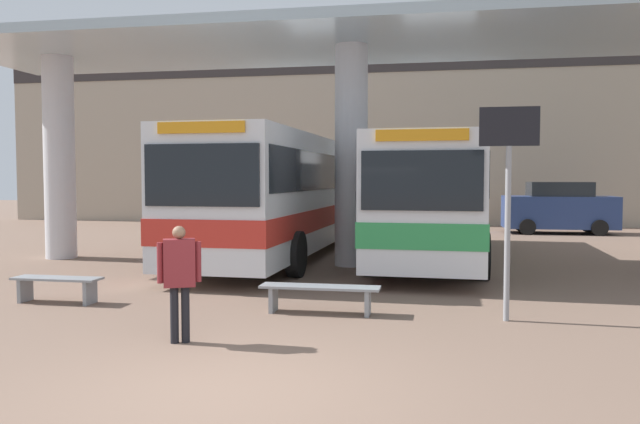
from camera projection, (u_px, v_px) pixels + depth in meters
The scene contains 10 objects.
ground_plane at pixel (228, 392), 6.50m from camera, with size 100.00×100.00×0.00m, color #755B4C.
townhouse_backdrop at pixel (392, 108), 29.81m from camera, with size 40.00×0.58×9.54m.
station_canopy at pixel (351, 74), 15.66m from camera, with size 21.31×5.49×5.81m.
transit_bus_left_bay at pixel (286, 191), 17.84m from camera, with size 3.04×12.29×3.33m.
transit_bus_center_bay at pixel (432, 194), 17.21m from camera, with size 3.00×11.33×3.18m.
waiting_bench_near_pillar at pixel (57, 284), 11.13m from camera, with size 1.60×0.44×0.46m.
waiting_bench_mid_platform at pixel (320, 292), 10.26m from camera, with size 1.98×0.44×0.46m.
info_sign_platform at pixel (508, 170), 9.62m from camera, with size 0.90×0.09×3.33m.
pedestrian_waiting at pixel (179, 272), 8.39m from camera, with size 0.57×0.38×1.59m.
parked_car_street at pixel (559, 208), 25.06m from camera, with size 4.33×2.03×2.07m.
Camera 1 is at (2.12, -6.11, 2.23)m, focal length 35.00 mm.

